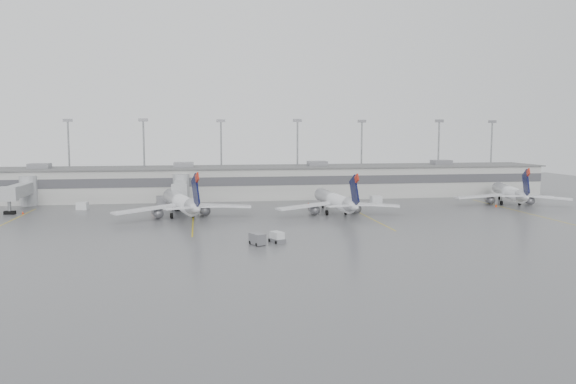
{
  "coord_description": "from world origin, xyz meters",
  "views": [
    {
      "loc": [
        -16.34,
        -88.06,
        17.21
      ],
      "look_at": [
        1.66,
        24.0,
        5.0
      ],
      "focal_mm": 35.0,
      "sensor_mm": 36.0,
      "label": 1
    }
  ],
  "objects": [
    {
      "name": "terminal",
      "position": [
        -0.01,
        57.98,
        4.17
      ],
      "size": [
        152.0,
        17.0,
        9.45
      ],
      "color": "#A7A7A2",
      "rests_on": "ground"
    },
    {
      "name": "cone_b",
      "position": [
        -26.13,
        33.25,
        0.38
      ],
      "size": [
        0.48,
        0.48,
        0.77
      ],
      "primitive_type": "cone",
      "color": "#FC3205",
      "rests_on": "ground"
    },
    {
      "name": "gse_loader",
      "position": [
        -24.98,
        45.26,
        1.11
      ],
      "size": [
        2.57,
        3.76,
        2.22
      ],
      "primitive_type": "cube",
      "rotation": [
        0.0,
        0.0,
        0.1
      ],
      "color": "slate",
      "rests_on": "ground"
    },
    {
      "name": "baggage_tug",
      "position": [
        -4.38,
        -2.77,
        0.67
      ],
      "size": [
        2.61,
        3.11,
        1.72
      ],
      "rotation": [
        0.0,
        0.0,
        0.43
      ],
      "color": "silver",
      "rests_on": "ground"
    },
    {
      "name": "cone_d",
      "position": [
        51.22,
        30.55,
        0.37
      ],
      "size": [
        0.46,
        0.46,
        0.73
      ],
      "primitive_type": "cone",
      "color": "#FC3205",
      "rests_on": "ground"
    },
    {
      "name": "gse_uld_b",
      "position": [
        -19.56,
        39.57,
        0.79
      ],
      "size": [
        2.45,
        1.83,
        1.59
      ],
      "primitive_type": "cube",
      "rotation": [
        0.0,
        0.0,
        0.16
      ],
      "color": "silver",
      "rests_on": "ground"
    },
    {
      "name": "jet_mid_right",
      "position": [
        11.87,
        24.86,
        2.98
      ],
      "size": [
        26.39,
        29.62,
        9.58
      ],
      "rotation": [
        0.0,
        0.0,
        0.05
      ],
      "color": "white",
      "rests_on": "ground"
    },
    {
      "name": "cone_a",
      "position": [
        -52.94,
        36.04,
        0.31
      ],
      "size": [
        0.38,
        0.38,
        0.61
      ],
      "primitive_type": "cone",
      "color": "#FC3205",
      "rests_on": "ground"
    },
    {
      "name": "stand_markings",
      "position": [
        -0.0,
        24.0,
        0.01
      ],
      "size": [
        105.25,
        40.0,
        0.01
      ],
      "color": "gold",
      "rests_on": "ground"
    },
    {
      "name": "jet_bridge_right",
      "position": [
        -20.5,
        45.72,
        3.87
      ],
      "size": [
        4.0,
        17.2,
        7.0
      ],
      "color": "#9A9C9F",
      "rests_on": "ground"
    },
    {
      "name": "cone_c",
      "position": [
        9.0,
        39.61,
        0.39
      ],
      "size": [
        0.5,
        0.5,
        0.79
      ],
      "primitive_type": "cone",
      "color": "#FC3205",
      "rests_on": "ground"
    },
    {
      "name": "jet_mid_left",
      "position": [
        -19.74,
        25.76,
        3.15
      ],
      "size": [
        27.24,
        30.88,
        10.14
      ],
      "rotation": [
        0.0,
        0.0,
        0.23
      ],
      "color": "white",
      "rests_on": "ground"
    },
    {
      "name": "jet_far_right",
      "position": [
        56.33,
        33.4,
        2.98
      ],
      "size": [
        25.4,
        28.89,
        9.59
      ],
      "rotation": [
        0.0,
        0.0,
        -0.28
      ],
      "color": "white",
      "rests_on": "ground"
    },
    {
      "name": "gse_uld_a",
      "position": [
        -41.87,
        40.88,
        0.85
      ],
      "size": [
        2.66,
        2.03,
        1.7
      ],
      "primitive_type": "cube",
      "rotation": [
        0.0,
        0.0,
        -0.2
      ],
      "color": "silver",
      "rests_on": "ground"
    },
    {
      "name": "ground",
      "position": [
        0.0,
        0.0,
        0.0
      ],
      "size": [
        260.0,
        260.0,
        0.0
      ],
      "primitive_type": "plane",
      "color": "#545456",
      "rests_on": "ground"
    },
    {
      "name": "gse_uld_c",
      "position": [
        25.96,
        41.26,
        0.93
      ],
      "size": [
        2.8,
        2.03,
        1.85
      ],
      "primitive_type": "cube",
      "rotation": [
        0.0,
        0.0,
        0.11
      ],
      "color": "silver",
      "rests_on": "ground"
    },
    {
      "name": "baggage_cart",
      "position": [
        -7.58,
        -3.97,
        0.92
      ],
      "size": [
        2.58,
        3.16,
        1.77
      ],
      "rotation": [
        0.0,
        0.0,
        0.43
      ],
      "color": "slate",
      "rests_on": "ground"
    },
    {
      "name": "jet_bridge_left",
      "position": [
        -55.5,
        45.72,
        3.87
      ],
      "size": [
        4.0,
        17.2,
        7.0
      ],
      "color": "#9A9C9F",
      "rests_on": "ground"
    },
    {
      "name": "light_masts",
      "position": [
        0.0,
        63.75,
        12.03
      ],
      "size": [
        142.4,
        8.0,
        20.6
      ],
      "color": "gray",
      "rests_on": "ground"
    }
  ]
}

